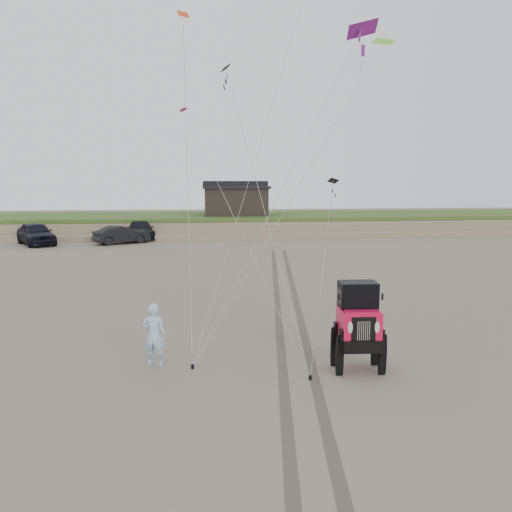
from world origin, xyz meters
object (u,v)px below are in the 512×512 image
object	(u,v)px
man	(154,335)
jeep	(358,336)
cabin	(235,200)
truck_c	(140,230)
truck_b	(122,235)
truck_a	(36,234)

from	to	relation	value
man	jeep	bearing A→B (deg)	-178.42
man	cabin	bearing A→B (deg)	-85.99
truck_c	jeep	distance (m)	33.47
cabin	truck_b	bearing A→B (deg)	-139.53
truck_a	truck_c	xyz separation A→B (m)	(7.82, 3.12, -0.11)
truck_a	truck_c	size ratio (longest dim) A/B	0.97
cabin	jeep	world-z (taller)	cabin
cabin	man	bearing A→B (deg)	-97.73
truck_c	man	size ratio (longest dim) A/B	3.12
truck_b	jeep	size ratio (longest dim) A/B	0.88
truck_c	man	xyz separation A→B (m)	(3.80, -31.23, 0.08)
cabin	truck_a	bearing A→B (deg)	-153.16
truck_a	truck_c	world-z (taller)	truck_a
truck_a	man	bearing A→B (deg)	-98.42
truck_b	truck_c	xyz separation A→B (m)	(1.15, 3.18, 0.06)
truck_b	jeep	distance (m)	30.79
cabin	man	world-z (taller)	cabin
jeep	truck_b	bearing A→B (deg)	113.48
truck_a	jeep	distance (m)	33.67
jeep	man	world-z (taller)	jeep
cabin	truck_c	size ratio (longest dim) A/B	1.17
cabin	jeep	bearing A→B (deg)	-89.38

